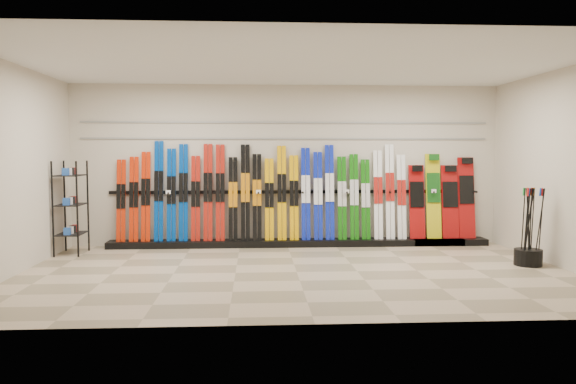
{
  "coord_description": "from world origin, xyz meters",
  "views": [
    {
      "loc": [
        -0.6,
        -8.04,
        1.73
      ],
      "look_at": [
        -0.07,
        1.0,
        1.1
      ],
      "focal_mm": 35.0,
      "sensor_mm": 36.0,
      "label": 1
    }
  ],
  "objects": [
    {
      "name": "snowboards",
      "position": [
        2.95,
        2.35,
        0.86
      ],
      "size": [
        1.26,
        0.25,
        1.59
      ],
      "color": "#990C0C",
      "rests_on": "ski_rack_base"
    },
    {
      "name": "skis",
      "position": [
        -0.46,
        2.33,
        0.95
      ],
      "size": [
        5.37,
        0.25,
        1.83
      ],
      "color": "red",
      "rests_on": "ski_rack_base"
    },
    {
      "name": "ski_rack_base",
      "position": [
        0.22,
        2.28,
        0.06
      ],
      "size": [
        8.0,
        0.4,
        0.12
      ],
      "primitive_type": "cube",
      "color": "black",
      "rests_on": "floor"
    },
    {
      "name": "floor",
      "position": [
        0.0,
        0.0,
        0.0
      ],
      "size": [
        8.0,
        8.0,
        0.0
      ],
      "primitive_type": "plane",
      "color": "#85765C",
      "rests_on": "ground"
    },
    {
      "name": "slatwall_rail_1",
      "position": [
        0.0,
        2.48,
        2.3
      ],
      "size": [
        7.6,
        0.02,
        0.03
      ],
      "primitive_type": "cube",
      "color": "gray",
      "rests_on": "back_wall"
    },
    {
      "name": "ski_poles",
      "position": [
        3.61,
        0.25,
        0.61
      ],
      "size": [
        0.32,
        0.27,
        1.18
      ],
      "color": "black",
      "rests_on": "pole_bin"
    },
    {
      "name": "pole_bin",
      "position": [
        3.6,
        0.28,
        0.12
      ],
      "size": [
        0.42,
        0.42,
        0.25
      ],
      "primitive_type": "cylinder",
      "color": "black",
      "rests_on": "floor"
    },
    {
      "name": "left_wall",
      "position": [
        -4.0,
        0.0,
        1.5
      ],
      "size": [
        0.0,
        5.0,
        5.0
      ],
      "primitive_type": "plane",
      "rotation": [
        1.57,
        0.0,
        1.57
      ],
      "color": "beige",
      "rests_on": "floor"
    },
    {
      "name": "slatwall_rail_0",
      "position": [
        0.0,
        2.48,
        2.0
      ],
      "size": [
        7.6,
        0.02,
        0.03
      ],
      "primitive_type": "cube",
      "color": "gray",
      "rests_on": "back_wall"
    },
    {
      "name": "back_wall",
      "position": [
        0.0,
        2.5,
        1.5
      ],
      "size": [
        8.0,
        0.0,
        8.0
      ],
      "primitive_type": "plane",
      "rotation": [
        1.57,
        0.0,
        0.0
      ],
      "color": "beige",
      "rests_on": "floor"
    },
    {
      "name": "right_wall",
      "position": [
        4.0,
        0.0,
        1.5
      ],
      "size": [
        0.0,
        5.0,
        5.0
      ],
      "primitive_type": "plane",
      "rotation": [
        1.57,
        0.0,
        -1.57
      ],
      "color": "beige",
      "rests_on": "floor"
    },
    {
      "name": "accessory_rack",
      "position": [
        -3.75,
        1.7,
        0.8
      ],
      "size": [
        0.4,
        0.6,
        1.6
      ],
      "primitive_type": "cube",
      "color": "black",
      "rests_on": "floor"
    },
    {
      "name": "ceiling",
      "position": [
        0.0,
        0.0,
        3.0
      ],
      "size": [
        8.0,
        8.0,
        0.0
      ],
      "primitive_type": "plane",
      "rotation": [
        3.14,
        0.0,
        0.0
      ],
      "color": "silver",
      "rests_on": "back_wall"
    }
  ]
}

